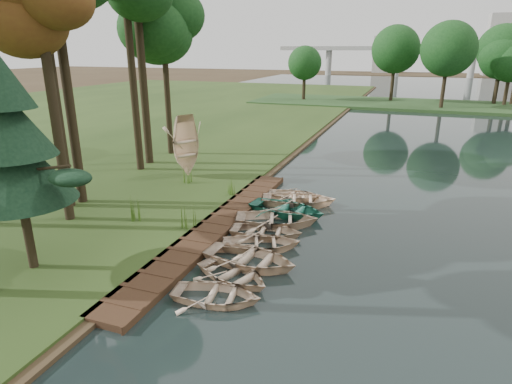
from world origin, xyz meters
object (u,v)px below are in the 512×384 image
(rowboat_2, at_px, (250,256))
(stored_rowboat, at_px, (187,170))
(pine_tree, at_px, (11,144))
(rowboat_1, at_px, (233,272))
(boardwalk, at_px, (217,226))
(rowboat_0, at_px, (216,293))

(rowboat_2, relative_size, stored_rowboat, 0.95)
(pine_tree, bearing_deg, rowboat_1, 15.98)
(boardwalk, distance_m, rowboat_2, 3.93)
(rowboat_1, relative_size, stored_rowboat, 0.78)
(boardwalk, bearing_deg, rowboat_2, -45.85)
(rowboat_1, height_order, rowboat_2, rowboat_2)
(boardwalk, relative_size, pine_tree, 2.09)
(stored_rowboat, height_order, pine_tree, pine_tree)
(rowboat_1, bearing_deg, pine_tree, 127.04)
(boardwalk, bearing_deg, rowboat_1, -57.71)
(pine_tree, bearing_deg, rowboat_0, 4.73)
(pine_tree, bearing_deg, stored_rowboat, 92.10)
(stored_rowboat, bearing_deg, pine_tree, -150.18)
(rowboat_1, bearing_deg, stored_rowboat, 57.21)
(rowboat_1, height_order, stored_rowboat, stored_rowboat)
(rowboat_0, bearing_deg, rowboat_2, -11.17)
(rowboat_0, distance_m, stored_rowboat, 14.06)
(rowboat_1, xyz_separation_m, pine_tree, (-7.12, -2.04, 4.55))
(rowboat_0, xyz_separation_m, rowboat_2, (0.16, 2.67, 0.07))
(rowboat_2, distance_m, pine_tree, 9.17)
(rowboat_0, xyz_separation_m, rowboat_1, (-0.02, 1.45, 0.00))
(rowboat_0, height_order, rowboat_2, rowboat_2)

